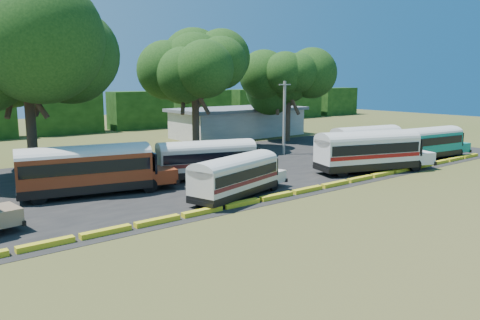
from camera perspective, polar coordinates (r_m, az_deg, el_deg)
ground at (r=32.09m, az=7.64°, el=-4.60°), size 160.00×160.00×0.00m
asphalt_strip at (r=41.67m, az=-3.31°, el=-1.16°), size 64.00×24.00×0.02m
curb at (r=32.73m, az=6.39°, el=-4.01°), size 53.70×0.45×0.30m
terminal_building at (r=65.76m, az=-0.20°, el=4.68°), size 19.00×9.00×4.00m
treeline_backdrop at (r=73.22m, az=-20.49°, el=5.35°), size 130.00×4.00×6.00m
bus_red at (r=33.71m, az=-17.95°, el=-0.79°), size 11.01×4.85×3.52m
bus_cream_west at (r=31.36m, az=-0.44°, el=-1.75°), size 9.17×4.58×2.93m
bus_cream_east at (r=37.52m, az=-3.84°, el=0.33°), size 9.78×5.04×3.13m
bus_white_red at (r=41.61m, az=15.50°, el=1.30°), size 11.23×5.95×3.60m
bus_white_blue at (r=50.53m, az=15.28°, el=2.46°), size 9.76×3.95×3.12m
bus_teal at (r=50.30m, az=22.00°, el=2.15°), size 10.01×3.56×3.22m
tree_west at (r=41.89m, az=-24.78°, el=12.92°), size 12.39×12.39×15.42m
tree_center at (r=51.88m, az=-5.53°, el=11.36°), size 9.57×9.57×12.93m
tree_east at (r=60.50m, az=5.87°, el=9.80°), size 8.32×8.32×11.07m
utility_pole at (r=49.69m, az=5.42°, el=5.23°), size 1.60×0.30×7.77m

